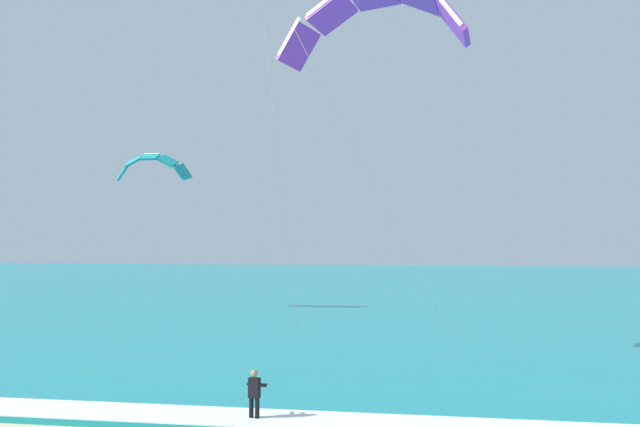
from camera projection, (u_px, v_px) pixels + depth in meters
name	position (u px, v px, depth m)	size (l,w,h in m)	color
sea	(373.00, 285.00, 77.34)	(200.00, 120.00, 0.20)	teal
surf_foam	(238.00, 417.00, 19.11)	(200.00, 1.96, 0.04)	white
surfboard	(254.00, 425.00, 18.94)	(0.72, 1.46, 0.09)	white
kitesurfer	(255.00, 394.00, 18.99)	(0.59, 0.59, 1.69)	black
kite_primary	(372.00, 15.00, 27.82)	(8.80, 10.45, 15.79)	purple
kite_distant	(151.00, 164.00, 48.94)	(6.24, 1.77, 2.24)	teal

